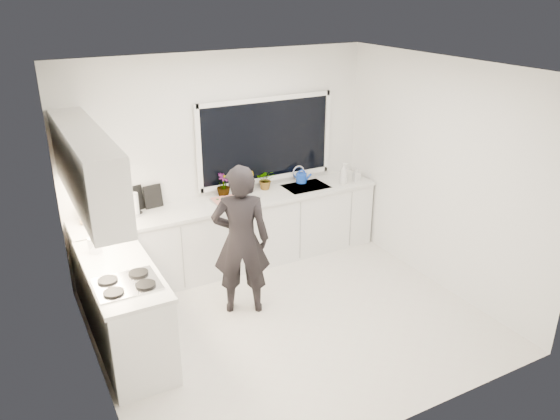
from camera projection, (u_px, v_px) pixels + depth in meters
floor at (290, 321)px, 5.99m from camera, size 4.00×3.50×0.02m
wall_back at (223, 160)px, 6.90m from camera, size 4.00×0.02×2.70m
wall_left at (83, 250)px, 4.59m from camera, size 0.02×3.50×2.70m
wall_right at (441, 176)px, 6.35m from camera, size 0.02×3.50×2.70m
ceiling at (292, 68)px, 4.95m from camera, size 4.00×3.50×0.02m
window at (266, 140)px, 7.06m from camera, size 1.80×0.02×1.00m
base_cabinets_back at (235, 235)px, 7.00m from camera, size 3.92×0.58×0.88m
base_cabinets_left at (125, 311)px, 5.37m from camera, size 0.58×1.60×0.88m
countertop_back at (234, 202)px, 6.81m from camera, size 3.94×0.62×0.04m
countertop_left at (120, 270)px, 5.19m from camera, size 0.62×1.60×0.04m
upper_cabinets at (87, 166)px, 5.06m from camera, size 0.34×2.10×0.70m
sink at (306, 190)px, 7.29m from camera, size 0.58×0.42×0.14m
faucet at (298, 174)px, 7.39m from camera, size 0.03×0.03×0.22m
stovetop at (127, 283)px, 4.89m from camera, size 0.56×0.48×0.03m
person at (241, 240)px, 5.88m from camera, size 0.74×0.63×1.71m
pizza_tray at (230, 201)px, 6.75m from camera, size 0.44×0.32×0.03m
pizza at (230, 199)px, 6.75m from camera, size 0.40×0.29×0.01m
watering_can at (301, 178)px, 7.39m from camera, size 0.15×0.15×0.13m
paper_towel_roll at (134, 205)px, 6.31m from camera, size 0.12×0.12×0.26m
knife_block at (85, 214)px, 6.12m from camera, size 0.14×0.11×0.22m
utensil_crock at (95, 245)px, 5.46m from camera, size 0.17×0.17×0.16m
picture_frame_large at (153, 196)px, 6.54m from camera, size 0.22×0.04×0.28m
picture_frame_small at (134, 199)px, 6.44m from camera, size 0.24×0.11×0.30m
herb_plants at (249, 182)px, 7.02m from camera, size 0.87×0.29×0.31m
soap_bottles at (347, 174)px, 7.35m from camera, size 0.34×0.16×0.29m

